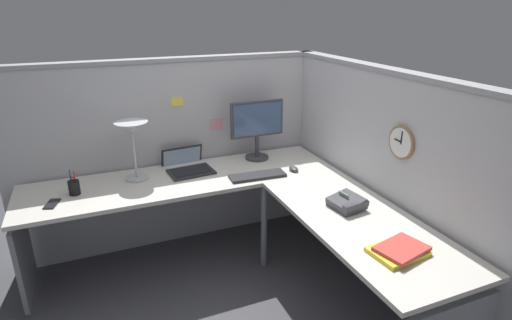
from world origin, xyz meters
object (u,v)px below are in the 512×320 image
object	(u,v)px
keyboard	(258,176)
cell_phone	(52,204)
office_phone	(347,203)
book_stack	(399,250)
laptop	(187,166)
wall_clock	(402,142)
computer_mouse	(294,169)
pen_cup	(74,187)
monitor	(257,125)
desk_lamp_dome	(132,133)

from	to	relation	value
keyboard	cell_phone	world-z (taller)	keyboard
office_phone	book_stack	world-z (taller)	office_phone
laptop	wall_clock	distance (m)	1.64
laptop	keyboard	bearing A→B (deg)	-39.80
computer_mouse	wall_clock	bearing A→B (deg)	-64.88
pen_cup	office_phone	world-z (taller)	pen_cup
laptop	wall_clock	bearing A→B (deg)	-45.22
monitor	office_phone	world-z (taller)	monitor
laptop	computer_mouse	size ratio (longest dim) A/B	3.93
keyboard	office_phone	bearing A→B (deg)	-61.21
desk_lamp_dome	wall_clock	bearing A→B (deg)	-35.19
monitor	wall_clock	distance (m)	1.25
computer_mouse	wall_clock	size ratio (longest dim) A/B	0.47
book_stack	cell_phone	bearing A→B (deg)	141.94
laptop	pen_cup	world-z (taller)	pen_cup
laptop	book_stack	size ratio (longest dim) A/B	1.31
pen_cup	wall_clock	distance (m)	2.21
monitor	cell_phone	size ratio (longest dim) A/B	3.47
desk_lamp_dome	cell_phone	world-z (taller)	desk_lamp_dome
keyboard	office_phone	size ratio (longest dim) A/B	1.89
monitor	wall_clock	xyz separation A→B (m)	(0.51, -1.13, 0.13)
desk_lamp_dome	cell_phone	xyz separation A→B (m)	(-0.58, -0.22, -0.36)
pen_cup	book_stack	world-z (taller)	pen_cup
pen_cup	cell_phone	size ratio (longest dim) A/B	1.25
pen_cup	computer_mouse	bearing A→B (deg)	-7.31
wall_clock	monitor	bearing A→B (deg)	114.44
wall_clock	cell_phone	bearing A→B (deg)	157.90
keyboard	pen_cup	distance (m)	1.31
desk_lamp_dome	laptop	bearing A→B (deg)	8.28
pen_cup	office_phone	bearing A→B (deg)	-29.43
pen_cup	keyboard	bearing A→B (deg)	-9.32
computer_mouse	book_stack	distance (m)	1.25
cell_phone	wall_clock	world-z (taller)	wall_clock
laptop	computer_mouse	distance (m)	0.85
laptop	book_stack	bearing A→B (deg)	-65.51
keyboard	pen_cup	world-z (taller)	pen_cup
book_stack	wall_clock	distance (m)	0.74
desk_lamp_dome	office_phone	xyz separation A→B (m)	(1.18, -1.02, -0.33)
pen_cup	cell_phone	world-z (taller)	pen_cup
wall_clock	office_phone	bearing A→B (deg)	171.26
pen_cup	wall_clock	xyz separation A→B (m)	(1.96, -0.97, 0.37)
cell_phone	pen_cup	bearing A→B (deg)	56.25
keyboard	cell_phone	bearing A→B (deg)	179.65
cell_phone	desk_lamp_dome	bearing A→B (deg)	38.91
monitor	laptop	size ratio (longest dim) A/B	1.22
desk_lamp_dome	pen_cup	distance (m)	0.55
laptop	monitor	bearing A→B (deg)	-0.05
desk_lamp_dome	pen_cup	world-z (taller)	desk_lamp_dome
cell_phone	book_stack	distance (m)	2.18
monitor	laptop	xyz separation A→B (m)	(-0.61, 0.00, -0.27)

